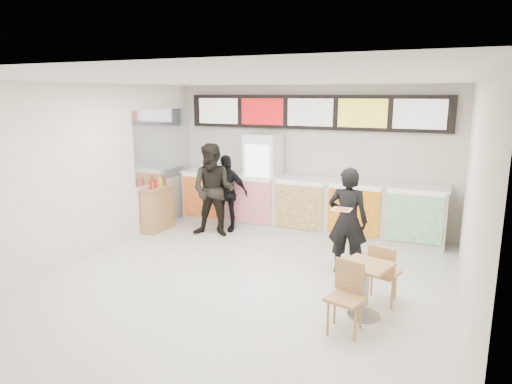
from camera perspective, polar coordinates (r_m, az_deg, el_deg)
The scene contains 15 objects.
floor at distance 6.95m, azimuth -2.06°, elevation -11.72°, with size 7.00×7.00×0.00m, color beige.
ceiling at distance 6.36m, azimuth -2.27°, elevation 13.84°, with size 7.00×7.00×0.00m, color white.
wall_back at distance 9.72m, azimuth 6.88°, elevation 4.28°, with size 6.00×6.00×0.00m, color silver.
wall_left at distance 8.24m, azimuth -21.32°, elevation 2.14°, with size 7.00×7.00×0.00m, color silver.
wall_right at distance 5.87m, azimuth 25.24°, elevation -1.92°, with size 7.00×7.00×0.00m, color silver.
service_counter at distance 9.51m, azimuth 6.02°, elevation -1.57°, with size 5.56×0.77×1.14m.
menu_board at distance 9.55m, azimuth 6.87°, elevation 9.87°, with size 5.50×0.14×0.70m.
drinks_fridge at distance 9.75m, azimuth 0.87°, elevation 1.42°, with size 0.70×0.67×2.00m.
mirror_panel at distance 10.06m, azimuth -11.51°, elevation 5.82°, with size 0.01×2.00×1.50m, color #B2B7BF.
customer_main at distance 7.33m, azimuth 11.38°, elevation -3.56°, with size 0.63×0.41×1.72m, color black.
customer_left at distance 9.13m, azimuth -5.33°, elevation 0.21°, with size 0.91×0.71×1.87m, color black.
customer_mid at distance 9.51m, azimuth -3.83°, elevation -0.12°, with size 0.94×0.39×1.60m, color black.
pizza_slice at distance 6.83m, azimuth 10.67°, elevation -2.09°, with size 0.36×0.36×0.02m.
cafe_table at distance 6.06m, azimuth 13.52°, elevation -10.64°, with size 0.77×1.51×0.85m.
condiment_ledge at distance 9.76m, azimuth -12.15°, elevation -2.03°, with size 0.33×0.82×1.10m.
Camera 1 is at (2.78, -5.72, 2.80)m, focal length 32.00 mm.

